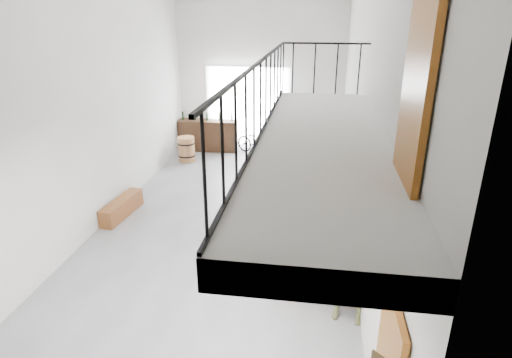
% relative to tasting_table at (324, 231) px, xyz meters
% --- Properties ---
extents(floor, '(12.00, 12.00, 0.00)m').
position_rel_tasting_table_xyz_m(floor, '(-2.15, 1.01, -0.71)').
color(floor, slate).
rests_on(floor, ground).
extents(room_walls, '(12.00, 12.00, 12.00)m').
position_rel_tasting_table_xyz_m(room_walls, '(-2.15, 1.01, 2.85)').
color(room_walls, white).
rests_on(room_walls, ground).
extents(gateway_portal, '(2.80, 0.08, 2.80)m').
position_rel_tasting_table_xyz_m(gateway_portal, '(-2.55, 6.95, 0.69)').
color(gateway_portal, white).
rests_on(gateway_portal, ground).
extents(right_wall_decor, '(0.07, 8.28, 5.07)m').
position_rel_tasting_table_xyz_m(right_wall_decor, '(0.55, -0.86, 1.04)').
color(right_wall_decor, '#8C4B12').
rests_on(right_wall_decor, ground).
extents(balcony, '(1.52, 5.62, 4.00)m').
position_rel_tasting_table_xyz_m(balcony, '(-0.17, -2.12, 2.26)').
color(balcony, white).
rests_on(balcony, ground).
extents(tasting_table, '(1.14, 2.53, 0.79)m').
position_rel_tasting_table_xyz_m(tasting_table, '(0.00, 0.00, 0.00)').
color(tasting_table, brown).
rests_on(tasting_table, ground).
extents(bench_inner, '(0.60, 2.20, 0.50)m').
position_rel_tasting_table_xyz_m(bench_inner, '(-0.65, 0.03, -0.46)').
color(bench_inner, brown).
rests_on(bench_inner, ground).
extents(bench_wall, '(0.33, 1.85, 0.42)m').
position_rel_tasting_table_xyz_m(bench_wall, '(0.42, 0.00, -0.49)').
color(bench_wall, brown).
rests_on(bench_wall, ground).
extents(tableware, '(0.56, 1.61, 0.35)m').
position_rel_tasting_table_xyz_m(tableware, '(0.08, -0.24, 0.22)').
color(tableware, black).
rests_on(tableware, tasting_table).
extents(side_bench, '(0.46, 1.49, 0.41)m').
position_rel_tasting_table_xyz_m(side_bench, '(-4.65, 1.40, -0.50)').
color(side_bench, brown).
rests_on(side_bench, ground).
extents(oak_barrel, '(0.54, 0.54, 0.79)m').
position_rel_tasting_table_xyz_m(oak_barrel, '(-4.30, 5.42, -0.31)').
color(oak_barrel, '#98663F').
rests_on(oak_barrel, ground).
extents(serving_counter, '(2.00, 0.62, 1.05)m').
position_rel_tasting_table_xyz_m(serving_counter, '(-3.90, 6.66, -0.18)').
color(serving_counter, '#311E0E').
rests_on(serving_counter, ground).
extents(counter_bottles, '(1.74, 0.13, 0.28)m').
position_rel_tasting_table_xyz_m(counter_bottles, '(-3.90, 6.65, 0.48)').
color(counter_bottles, black).
rests_on(counter_bottles, serving_counter).
extents(guest_left_a, '(0.55, 0.69, 1.24)m').
position_rel_tasting_table_xyz_m(guest_left_a, '(-0.79, -0.78, -0.09)').
color(guest_left_a, silver).
rests_on(guest_left_a, ground).
extents(guest_left_b, '(0.39, 0.50, 1.21)m').
position_rel_tasting_table_xyz_m(guest_left_b, '(-0.78, -0.18, -0.10)').
color(guest_left_b, '#277083').
rests_on(guest_left_b, ground).
extents(guest_left_c, '(0.57, 0.68, 1.23)m').
position_rel_tasting_table_xyz_m(guest_left_c, '(-0.78, 0.34, -0.09)').
color(guest_left_c, silver).
rests_on(guest_left_c, ground).
extents(guest_left_d, '(0.64, 0.79, 1.06)m').
position_rel_tasting_table_xyz_m(guest_left_d, '(-0.79, 0.82, -0.17)').
color(guest_left_d, '#277083').
rests_on(guest_left_d, ground).
extents(guest_right_a, '(0.43, 0.76, 1.23)m').
position_rel_tasting_table_xyz_m(guest_right_a, '(0.61, -0.54, -0.09)').
color(guest_right_a, '#B61F2B').
rests_on(guest_right_a, ground).
extents(guest_right_b, '(0.77, 1.26, 1.29)m').
position_rel_tasting_table_xyz_m(guest_right_b, '(0.52, 0.06, -0.06)').
color(guest_right_b, black).
rests_on(guest_right_b, ground).
extents(guest_right_c, '(0.55, 0.72, 1.30)m').
position_rel_tasting_table_xyz_m(guest_right_c, '(0.61, 0.65, -0.05)').
color(guest_right_c, silver).
rests_on(guest_right_c, ground).
extents(host_standing, '(0.78, 0.57, 1.95)m').
position_rel_tasting_table_xyz_m(host_standing, '(0.41, -1.52, 0.27)').
color(host_standing, brown).
rests_on(host_standing, ground).
extents(potted_plant, '(0.47, 0.43, 0.45)m').
position_rel_tasting_table_xyz_m(potted_plant, '(0.30, 1.27, -0.48)').
color(potted_plant, '#1C4B17').
rests_on(potted_plant, ground).
extents(bicycle_near, '(1.73, 1.27, 0.87)m').
position_rel_tasting_table_xyz_m(bicycle_near, '(-2.14, 6.41, -0.27)').
color(bicycle_near, black).
rests_on(bicycle_near, ground).
extents(bicycle_far, '(1.89, 0.68, 1.12)m').
position_rel_tasting_table_xyz_m(bicycle_far, '(-1.13, 6.03, -0.15)').
color(bicycle_far, black).
rests_on(bicycle_far, ground).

